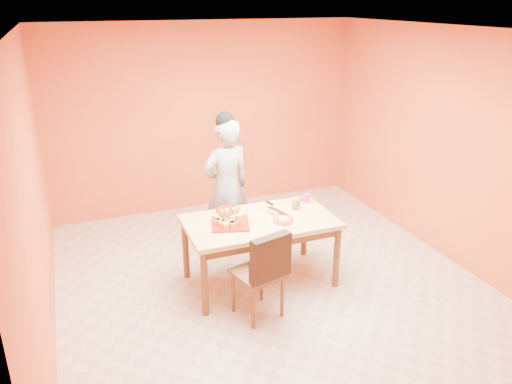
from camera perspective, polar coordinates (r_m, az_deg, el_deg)
name	(u,v)px	position (r m, az deg, el deg)	size (l,w,h in m)	color
floor	(272,285)	(5.64, 1.82, -10.57)	(5.00, 5.00, 0.00)	beige
ceiling	(275,30)	(4.79, 2.22, 18.00)	(5.00, 5.00, 0.00)	silver
wall_back	(206,118)	(7.33, -5.79, 8.41)	(4.50, 4.50, 0.00)	orange
wall_left	(33,201)	(4.70, -24.14, -0.90)	(5.00, 5.00, 0.00)	orange
wall_right	(451,147)	(6.26, 21.38, 4.78)	(5.00, 5.00, 0.00)	orange
dining_table	(260,228)	(5.39, 0.46, -4.08)	(1.60, 0.90, 0.76)	#ECD37B
dining_chair	(258,272)	(4.91, 0.27, -9.11)	(0.54, 0.60, 0.95)	brown
pastry_pile	(230,218)	(5.20, -2.98, -2.95)	(0.35, 0.35, 0.11)	tan
person	(227,187)	(6.01, -3.39, 0.52)	(0.62, 0.40, 1.69)	gray
pastry_platter	(230,224)	(5.23, -2.96, -3.63)	(0.39, 0.39, 0.02)	maroon
red_dinner_plate	(228,210)	(5.57, -3.25, -2.08)	(0.27, 0.27, 0.02)	maroon
white_cake_plate	(283,223)	(5.26, 3.10, -3.53)	(0.30, 0.30, 0.01)	white
sponge_cake	(283,220)	(5.25, 3.11, -3.23)	(0.22, 0.22, 0.05)	#CE8635
cake_server	(277,211)	(5.39, 2.43, -2.16)	(0.06, 0.29, 0.01)	silver
egg_ornament	(296,204)	(5.60, 4.58, -1.32)	(0.11, 0.08, 0.13)	olive
magenta_glass	(307,198)	(5.79, 5.81, -0.72)	(0.07, 0.07, 0.10)	#D72070
checker_tin	(303,199)	(5.88, 5.43, -0.78)	(0.10, 0.10, 0.03)	#3C2710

